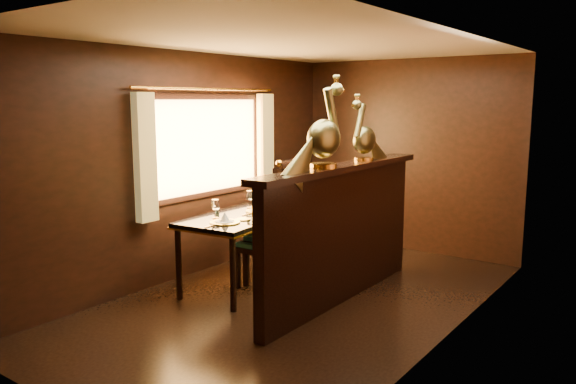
# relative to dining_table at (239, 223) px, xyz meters

# --- Properties ---
(ground) EXTENTS (5.00, 5.00, 0.00)m
(ground) POSITION_rel_dining_table_xyz_m (0.73, 0.02, -0.71)
(ground) COLOR black
(ground) RESTS_ON ground
(room_shell) EXTENTS (3.04, 5.04, 2.52)m
(room_shell) POSITION_rel_dining_table_xyz_m (0.64, 0.04, 0.87)
(room_shell) COLOR black
(room_shell) RESTS_ON ground
(partition) EXTENTS (0.26, 2.70, 1.36)m
(partition) POSITION_rel_dining_table_xyz_m (1.05, 0.32, 0.00)
(partition) COLOR black
(partition) RESTS_ON ground
(dining_table) EXTENTS (0.94, 1.40, 0.98)m
(dining_table) POSITION_rel_dining_table_xyz_m (0.00, 0.00, 0.00)
(dining_table) COLOR black
(dining_table) RESTS_ON ground
(chair_left) EXTENTS (0.56, 0.58, 1.38)m
(chair_left) POSITION_rel_dining_table_xyz_m (0.29, 0.35, 0.01)
(chair_left) COLOR black
(chair_left) RESTS_ON ground
(chair_right) EXTENTS (0.46, 0.50, 1.24)m
(chair_right) POSITION_rel_dining_table_xyz_m (0.25, 0.19, -0.06)
(chair_right) COLOR black
(chair_right) RESTS_ON ground
(peacock_left) EXTENTS (0.27, 0.71, 0.84)m
(peacock_left) POSITION_rel_dining_table_xyz_m (1.05, -0.03, 1.07)
(peacock_left) COLOR #1A4F3C
(peacock_left) RESTS_ON partition
(peacock_right) EXTENTS (0.21, 0.57, 0.67)m
(peacock_right) POSITION_rel_dining_table_xyz_m (1.05, 0.73, 0.99)
(peacock_right) COLOR #1A4F3C
(peacock_right) RESTS_ON partition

